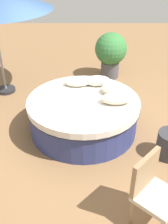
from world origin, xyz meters
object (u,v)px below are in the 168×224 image
throw_pillow_2 (98,81)px  planter (111,52)px  throw_pillow_0 (117,99)px  patio_chair (152,187)px  round_bed (84,115)px  throw_pillow_3 (78,82)px  throw_pillow_1 (113,89)px

throw_pillow_2 → planter: size_ratio=0.43×
throw_pillow_0 → patio_chair: bearing=-81.8°
round_bed → throw_pillow_3: throw_pillow_3 is taller
throw_pillow_1 → round_bed: bearing=-153.7°
throw_pillow_3 → planter: size_ratio=0.42×
patio_chair → planter: bearing=-135.2°
round_bed → patio_chair: bearing=-66.8°
round_bed → throw_pillow_0: 0.72m
throw_pillow_1 → patio_chair: size_ratio=0.42×
throw_pillow_1 → throw_pillow_2: 0.41m
round_bed → patio_chair: 2.15m
patio_chair → planter: 4.38m
throw_pillow_0 → patio_chair: 1.87m
throw_pillow_1 → throw_pillow_2: (-0.26, 0.32, 0.02)m
throw_pillow_2 → throw_pillow_3: throw_pillow_2 is taller
throw_pillow_0 → planter: bearing=87.2°
round_bed → throw_pillow_1: 0.73m
throw_pillow_1 → patio_chair: 2.26m
throw_pillow_0 → patio_chair: patio_chair is taller
throw_pillow_3 → throw_pillow_2: bearing=1.6°
throw_pillow_1 → planter: bearing=85.7°
planter → round_bed: bearing=-106.2°
round_bed → planter: 2.53m
throw_pillow_1 → throw_pillow_2: throw_pillow_2 is taller
throw_pillow_2 → patio_chair: 2.62m
throw_pillow_2 → patio_chair: bearing=-77.6°
round_bed → planter: planter is taller
throw_pillow_0 → planter: size_ratio=0.46×
planter → patio_chair: bearing=-88.1°
throw_pillow_2 → planter: 1.87m
throw_pillow_3 → patio_chair: patio_chair is taller
throw_pillow_2 → planter: bearing=77.1°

